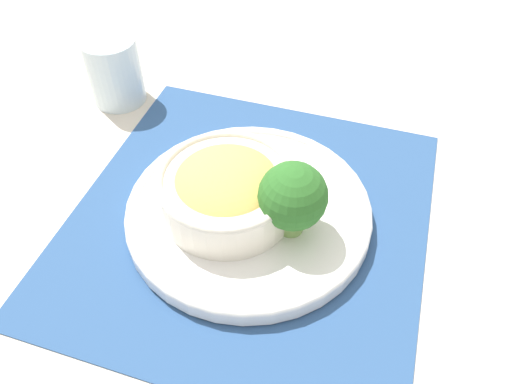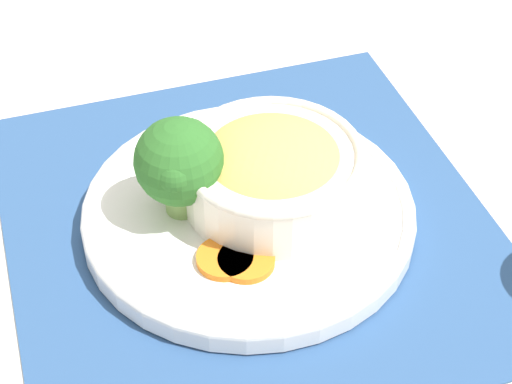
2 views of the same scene
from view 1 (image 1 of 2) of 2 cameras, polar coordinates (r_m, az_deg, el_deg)
name	(u,v)px [view 1 (image 1 of 2)]	position (r m, az deg, el deg)	size (l,w,h in m)	color
ground_plane	(249,218)	(0.59, -0.82, -3.04)	(4.00, 4.00, 0.00)	beige
placemat	(249,217)	(0.59, -0.83, -2.91)	(0.45, 0.44, 0.00)	#2D5184
plate	(249,210)	(0.58, -0.84, -2.06)	(0.28, 0.28, 0.02)	white
bowl	(227,189)	(0.55, -3.37, 0.37)	(0.15, 0.15, 0.06)	silver
broccoli_floret	(293,196)	(0.51, 4.27, -0.51)	(0.07, 0.07, 0.09)	#759E51
carrot_slice_near	(291,181)	(0.60, 4.05, 1.31)	(0.05, 0.05, 0.01)	orange
carrot_slice_middle	(281,174)	(0.61, 2.84, 2.12)	(0.05, 0.05, 0.01)	orange
water_glass	(115,74)	(0.76, -15.80, 12.86)	(0.08, 0.08, 0.10)	silver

